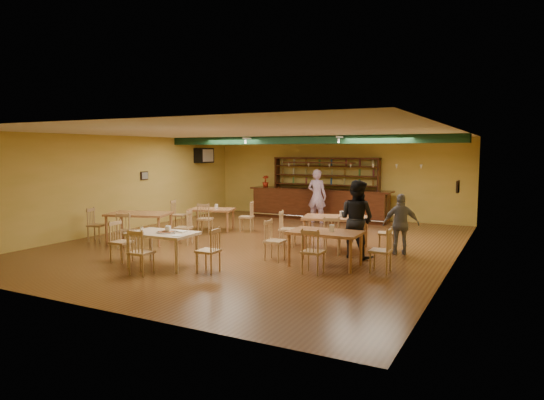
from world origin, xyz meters
The scene contains 23 objects.
floor centered at (0.00, 0.00, 0.00)m, with size 12.00×12.00×0.00m, color brown.
ceiling_beam centered at (0.00, 2.80, 2.87)m, with size 10.00×0.30×0.25m, color black.
track_rail_left centered at (-1.80, 3.40, 2.94)m, with size 0.05×2.50×0.05m, color silver.
track_rail_right centered at (1.40, 3.40, 2.94)m, with size 0.05×2.50×0.05m, color silver.
ac_unit centered at (-4.80, 4.20, 2.35)m, with size 0.34×0.70×0.48m, color silver.
picture_left centered at (-4.97, 1.00, 1.70)m, with size 0.04×0.34×0.28m, color black.
picture_right centered at (4.97, 0.50, 1.70)m, with size 0.04×0.34×0.28m, color black.
bar_counter centered at (-0.34, 5.15, 0.56)m, with size 5.39×0.85×1.13m, color black.
back_bar_hutch centered at (-0.34, 5.78, 1.14)m, with size 4.17×0.40×2.28m, color black.
poinsettia centered at (-2.59, 5.15, 1.35)m, with size 0.25×0.25×0.45m, color #9D1F0E.
dining_table_a centered at (-2.48, 1.32, 0.34)m, with size 1.38×0.83×0.69m, color #945C34.
dining_table_b centered at (2.06, 0.34, 0.42)m, with size 1.67×1.00×0.83m, color #945C34.
dining_table_c centered at (-3.02, -1.40, 0.42)m, with size 1.66×1.00×0.83m, color #945C34.
dining_table_d centered at (2.51, -1.59, 0.39)m, with size 1.55×0.93×0.78m, color #945C34.
near_table centered at (-0.61, -3.28, 0.38)m, with size 1.42×0.92×0.76m, color tan.
pizza_tray centered at (-0.50, -3.28, 0.77)m, with size 0.40×0.40×0.01m, color silver.
parmesan_shaker centered at (-1.06, -3.43, 0.82)m, with size 0.07×0.07×0.11m, color #EAE5C6.
napkin_stack centered at (-0.25, -3.08, 0.78)m, with size 0.20×0.15×0.03m, color white.
pizza_server centered at (-0.35, -3.23, 0.78)m, with size 0.32×0.09×0.00m, color silver.
side_plate centered at (-0.05, -3.48, 0.77)m, with size 0.22×0.22×0.01m, color white.
patron_bar centered at (-0.09, 4.33, 0.95)m, with size 0.69×0.45×1.89m, color #814393.
patron_right_a centered at (2.86, -0.46, 0.92)m, with size 0.90×0.70×1.84m, color black.
patron_right_b centered at (3.71, 0.41, 0.74)m, with size 0.87×0.36×1.49m, color gray.
Camera 1 is at (6.28, -11.38, 2.52)m, focal length 31.91 mm.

